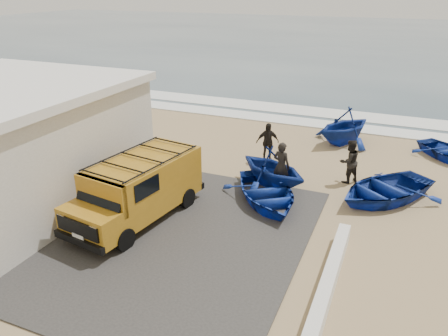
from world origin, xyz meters
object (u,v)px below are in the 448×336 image
(van, at_px, (139,187))
(fisherman_middle, at_px, (349,161))
(boat_near_right, at_px, (385,189))
(boat_far_left, at_px, (345,125))
(parapet, at_px, (327,287))
(fisherman_back, at_px, (267,142))
(fisherman_front, at_px, (281,166))
(boat_near_left, at_px, (267,193))
(boat_mid_left, at_px, (273,168))

(van, distance_m, fisherman_middle, 8.54)
(boat_near_right, bearing_deg, boat_far_left, 149.89)
(boat_far_left, bearing_deg, boat_near_right, -37.75)
(parapet, height_order, fisherman_back, fisherman_back)
(boat_far_left, xyz_separation_m, fisherman_front, (-1.48, -6.47, 0.05))
(fisherman_middle, bearing_deg, van, -2.15)
(boat_near_left, relative_size, fisherman_middle, 2.15)
(parapet, height_order, van, van)
(boat_mid_left, height_order, fisherman_middle, fisherman_middle)
(boat_mid_left, xyz_separation_m, boat_far_left, (1.83, 6.48, 0.08))
(parapet, relative_size, boat_far_left, 1.70)
(boat_near_left, distance_m, boat_near_right, 4.49)
(fisherman_front, xyz_separation_m, fisherman_back, (-1.40, 2.64, -0.08))
(boat_near_right, distance_m, boat_far_left, 6.39)
(parapet, distance_m, boat_mid_left, 6.72)
(boat_mid_left, bearing_deg, fisherman_middle, -30.70)
(van, distance_m, boat_far_left, 11.91)
(boat_near_right, xyz_separation_m, fisherman_front, (-3.89, -0.58, 0.54))
(parapet, xyz_separation_m, boat_near_left, (-3.07, 4.45, 0.13))
(parapet, height_order, boat_near_left, boat_near_left)
(fisherman_front, height_order, fisherman_middle, fisherman_front)
(boat_near_right, bearing_deg, parapet, -60.84)
(parapet, distance_m, boat_near_right, 6.50)
(parapet, height_order, boat_near_right, boat_near_right)
(boat_mid_left, relative_size, fisherman_front, 1.66)
(fisherman_middle, distance_m, fisherman_back, 3.90)
(parapet, distance_m, fisherman_back, 9.55)
(boat_near_right, distance_m, fisherman_middle, 1.92)
(van, height_order, fisherman_front, van)
(boat_mid_left, distance_m, fisherman_middle, 3.20)
(boat_mid_left, distance_m, boat_far_left, 6.74)
(van, bearing_deg, boat_near_right, 40.12)
(fisherman_front, distance_m, fisherman_back, 2.99)
(van, relative_size, boat_near_right, 1.29)
(boat_near_left, height_order, boat_far_left, boat_far_left)
(fisherman_middle, bearing_deg, fisherman_front, -10.29)
(fisherman_middle, height_order, fisherman_back, fisherman_middle)
(van, xyz_separation_m, boat_near_left, (3.71, 2.77, -0.78))
(boat_near_right, height_order, boat_far_left, boat_far_left)
(parapet, height_order, fisherman_middle, fisherman_middle)
(parapet, bearing_deg, fisherman_middle, 94.21)
(boat_far_left, distance_m, fisherman_middle, 4.89)
(boat_near_right, height_order, fisherman_middle, fisherman_middle)
(boat_near_left, bearing_deg, fisherman_middle, 15.69)
(boat_near_right, distance_m, boat_mid_left, 4.30)
(fisherman_middle, bearing_deg, parapet, 48.89)
(parapet, bearing_deg, boat_near_right, 81.50)
(boat_near_left, height_order, fisherman_middle, fisherman_middle)
(boat_near_right, bearing_deg, boat_near_left, -116.16)
(boat_mid_left, xyz_separation_m, fisherman_back, (-1.05, 2.66, 0.05))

